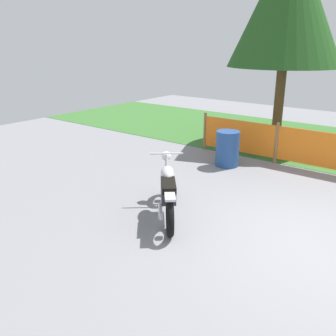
# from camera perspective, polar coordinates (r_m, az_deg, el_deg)

# --- Properties ---
(ground) EXTENTS (24.00, 24.00, 0.02)m
(ground) POSITION_cam_1_polar(r_m,az_deg,el_deg) (6.29, 22.38, -10.69)
(ground) COLOR gray
(tree_leftmost) EXTENTS (3.17, 3.17, 5.80)m
(tree_leftmost) POSITION_cam_1_polar(r_m,az_deg,el_deg) (11.47, 18.18, 23.44)
(tree_leftmost) COLOR brown
(tree_leftmost) RESTS_ON ground
(motorcycle_lead) EXTENTS (1.44, 1.67, 0.99)m
(motorcycle_lead) POSITION_cam_1_polar(r_m,az_deg,el_deg) (6.47, -0.02, -3.48)
(motorcycle_lead) COLOR black
(motorcycle_lead) RESTS_ON ground
(spare_drum) EXTENTS (0.58, 0.58, 0.88)m
(spare_drum) POSITION_cam_1_polar(r_m,az_deg,el_deg) (9.26, 9.17, 2.98)
(spare_drum) COLOR navy
(spare_drum) RESTS_ON ground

